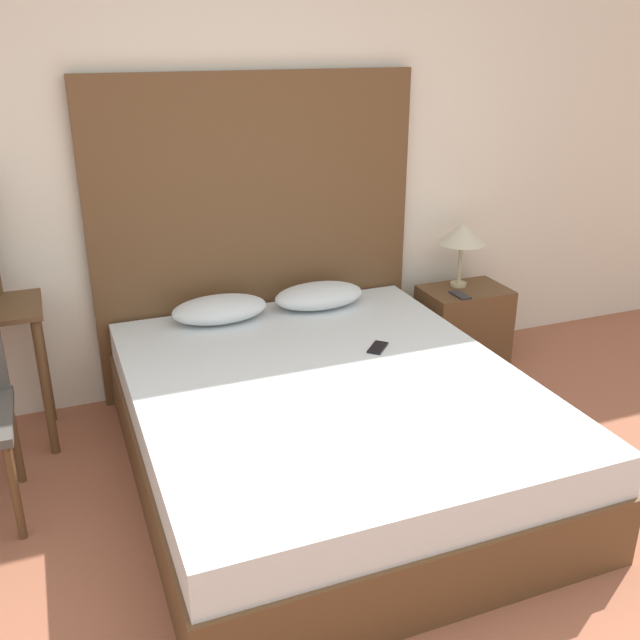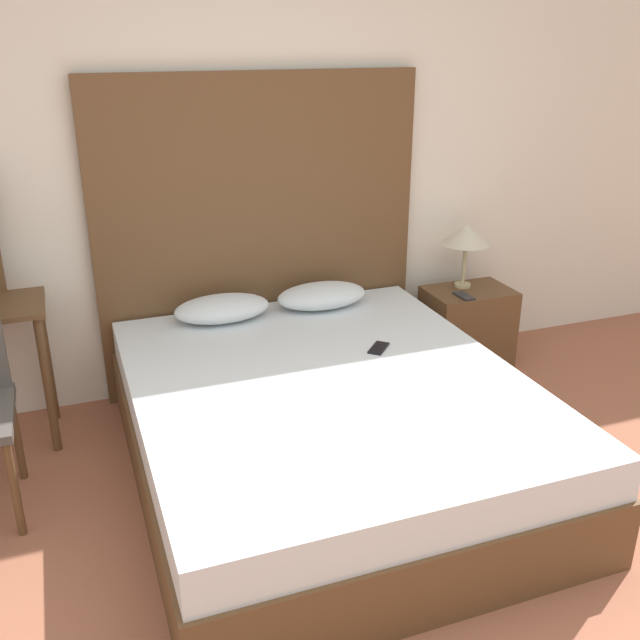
{
  "view_description": "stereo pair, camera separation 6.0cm",
  "coord_description": "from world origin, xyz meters",
  "px_view_note": "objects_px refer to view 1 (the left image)",
  "views": [
    {
      "loc": [
        -1.03,
        -1.53,
        2.0
      ],
      "look_at": [
        0.09,
        1.31,
        0.76
      ],
      "focal_mm": 40.0,
      "sensor_mm": 36.0,
      "label": 1
    },
    {
      "loc": [
        -0.97,
        -1.55,
        2.0
      ],
      "look_at": [
        0.09,
        1.31,
        0.76
      ],
      "focal_mm": 40.0,
      "sensor_mm": 36.0,
      "label": 2
    }
  ],
  "objects_px": {
    "phone_on_bed": "(378,348)",
    "nightstand": "(463,327)",
    "table_lamp": "(462,235)",
    "bed": "(328,426)",
    "phone_on_nightstand": "(460,295)"
  },
  "relations": [
    {
      "from": "table_lamp",
      "to": "phone_on_nightstand",
      "type": "xyz_separation_m",
      "value": [
        -0.09,
        -0.16,
        -0.33
      ]
    },
    {
      "from": "bed",
      "to": "nightstand",
      "type": "relative_size",
      "value": 4.06
    },
    {
      "from": "table_lamp",
      "to": "phone_on_nightstand",
      "type": "height_order",
      "value": "table_lamp"
    },
    {
      "from": "phone_on_bed",
      "to": "phone_on_nightstand",
      "type": "bearing_deg",
      "value": 32.65
    },
    {
      "from": "table_lamp",
      "to": "phone_on_bed",
      "type": "bearing_deg",
      "value": -142.71
    },
    {
      "from": "phone_on_bed",
      "to": "table_lamp",
      "type": "bearing_deg",
      "value": 37.29
    },
    {
      "from": "table_lamp",
      "to": "phone_on_nightstand",
      "type": "distance_m",
      "value": 0.37
    },
    {
      "from": "bed",
      "to": "phone_on_bed",
      "type": "height_order",
      "value": "phone_on_bed"
    },
    {
      "from": "phone_on_bed",
      "to": "table_lamp",
      "type": "relative_size",
      "value": 0.39
    },
    {
      "from": "table_lamp",
      "to": "nightstand",
      "type": "bearing_deg",
      "value": -83.15
    },
    {
      "from": "phone_on_nightstand",
      "to": "bed",
      "type": "bearing_deg",
      "value": -147.84
    },
    {
      "from": "phone_on_bed",
      "to": "nightstand",
      "type": "relative_size",
      "value": 0.3
    },
    {
      "from": "nightstand",
      "to": "phone_on_nightstand",
      "type": "distance_m",
      "value": 0.29
    },
    {
      "from": "phone_on_bed",
      "to": "table_lamp",
      "type": "xyz_separation_m",
      "value": [
        0.89,
        0.68,
        0.33
      ]
    },
    {
      "from": "bed",
      "to": "phone_on_bed",
      "type": "relative_size",
      "value": 13.53
    }
  ]
}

